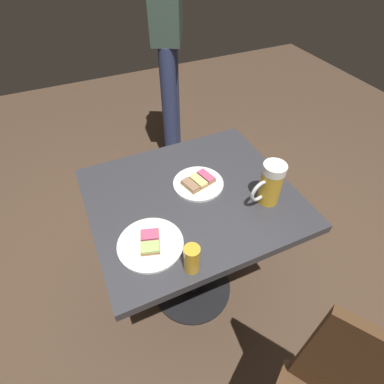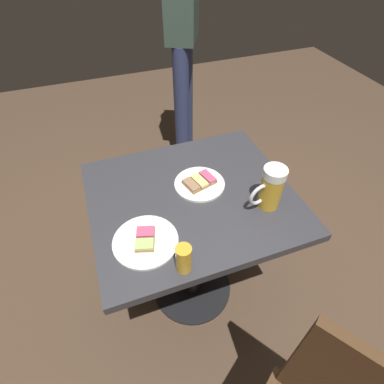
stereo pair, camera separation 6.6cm
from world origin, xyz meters
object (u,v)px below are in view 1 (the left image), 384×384
at_px(beer_glass_small, 192,259).
at_px(plate_far, 150,244).
at_px(plate_near, 198,183).
at_px(patron_standing, 167,28).
at_px(beer_mug, 270,184).

bearing_deg(beer_glass_small, plate_far, -56.45).
bearing_deg(plate_near, beer_glass_small, 61.90).
height_order(plate_near, patron_standing, patron_standing).
bearing_deg(beer_glass_small, plate_near, -118.10).
bearing_deg(beer_mug, plate_near, -42.86).
bearing_deg(plate_far, beer_mug, -178.13).
xyz_separation_m(beer_glass_small, patron_standing, (-0.50, -1.49, 0.20)).
distance_m(plate_near, beer_glass_small, 0.40).
height_order(plate_near, plate_far, same).
height_order(plate_near, beer_glass_small, beer_glass_small).
relative_size(plate_far, beer_glass_small, 2.14).
relative_size(beer_glass_small, patron_standing, 0.06).
height_order(beer_glass_small, patron_standing, patron_standing).
height_order(plate_far, patron_standing, patron_standing).
bearing_deg(beer_mug, beer_glass_small, 21.75).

